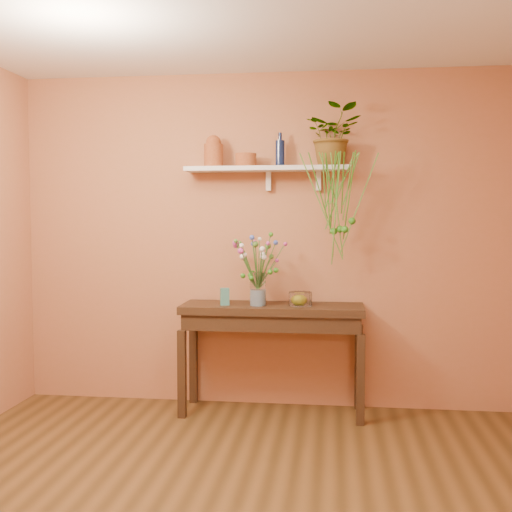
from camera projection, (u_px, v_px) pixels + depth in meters
name	position (u px, v px, depth m)	size (l,w,h in m)	color
room	(217.00, 255.00, 3.06)	(4.04, 4.04, 2.70)	brown
sideboard	(272.00, 321.00, 4.82)	(1.41, 0.45, 0.86)	#3A2515
wall_shelf	(269.00, 169.00, 4.87)	(1.30, 0.24, 0.19)	white
terracotta_jug	(213.00, 152.00, 4.89)	(0.17, 0.17, 0.25)	#99542B
terracotta_pot	(246.00, 160.00, 4.86)	(0.17, 0.17, 0.10)	#99542B
blue_bottle	(280.00, 153.00, 4.86)	(0.08, 0.08, 0.26)	#0F193B
spider_plant	(333.00, 136.00, 4.78)	(0.42, 0.36, 0.47)	#327E1B
plant_fronds	(339.00, 208.00, 4.66)	(0.59, 0.32, 0.85)	#327E1B
glass_vase	(258.00, 291.00, 4.76)	(0.12, 0.12, 0.26)	white
bouquet	(255.00, 255.00, 4.74)	(0.43, 0.35, 0.44)	#386B28
glass_bowl	(300.00, 300.00, 4.75)	(0.18, 0.18, 0.11)	white
lemon	(299.00, 300.00, 4.75)	(0.09, 0.09, 0.09)	yellow
carton	(225.00, 297.00, 4.79)	(0.07, 0.05, 0.13)	teal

